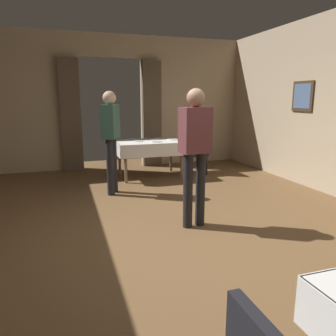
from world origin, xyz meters
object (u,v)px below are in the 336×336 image
dining_table_mid (150,145)px  plate_mid_b (138,141)px  person_waiter_by_doorway (111,134)px  plate_mid_d (152,139)px  chair_mid_right (199,150)px  person_diner_standing_aside (195,147)px  plate_mid_a (156,142)px  plate_mid_c (173,139)px

dining_table_mid → plate_mid_b: plate_mid_b is taller
dining_table_mid → person_waiter_by_doorway: 1.38m
person_waiter_by_doorway → plate_mid_d: bearing=49.3°
dining_table_mid → person_waiter_by_doorway: bearing=-133.4°
plate_mid_b → chair_mid_right: bearing=-0.9°
chair_mid_right → person_diner_standing_aside: person_diner_standing_aside is taller
plate_mid_a → person_diner_standing_aside: (-0.23, -2.54, 0.27)m
plate_mid_c → person_diner_standing_aside: size_ratio=0.14×
plate_mid_b → person_waiter_by_doorway: size_ratio=0.11×
plate_mid_b → plate_mid_c: 0.75m
dining_table_mid → plate_mid_b: size_ratio=7.36×
plate_mid_a → person_diner_standing_aside: person_diner_standing_aside is taller
plate_mid_c → person_waiter_by_doorway: person_waiter_by_doorway is taller
plate_mid_a → plate_mid_b: size_ratio=1.24×
person_waiter_by_doorway → person_diner_standing_aside: 1.92m
dining_table_mid → chair_mid_right: 1.08m
plate_mid_c → person_diner_standing_aside: (-0.65, -2.76, 0.27)m
chair_mid_right → dining_table_mid: bearing=178.4°
person_waiter_by_doorway → plate_mid_c: bearing=35.0°
chair_mid_right → plate_mid_d: bearing=164.5°
dining_table_mid → person_diner_standing_aside: size_ratio=0.80×
chair_mid_right → plate_mid_a: 1.03m
dining_table_mid → plate_mid_d: bearing=63.2°
plate_mid_a → person_waiter_by_doorway: size_ratio=0.14×
dining_table_mid → chair_mid_right: size_ratio=1.48×
dining_table_mid → plate_mid_a: size_ratio=5.91×
dining_table_mid → plate_mid_c: plate_mid_c is taller
plate_mid_a → plate_mid_d: (0.03, 0.42, 0.00)m
dining_table_mid → plate_mid_b: bearing=-177.6°
chair_mid_right → person_waiter_by_doorway: (-1.99, -0.94, 0.51)m
plate_mid_a → person_waiter_by_doorway: 1.30m
plate_mid_b → plate_mid_c: bearing=3.1°
plate_mid_d → person_diner_standing_aside: bearing=-95.0°
plate_mid_b → plate_mid_d: size_ratio=0.96×
plate_mid_b → plate_mid_c: (0.75, 0.04, 0.00)m
plate_mid_d → person_waiter_by_doorway: 1.61m
plate_mid_b → person_waiter_by_doorway: bearing=-125.1°
plate_mid_b → plate_mid_c: same height
chair_mid_right → person_waiter_by_doorway: 2.26m
dining_table_mid → person_waiter_by_doorway: size_ratio=0.80×
plate_mid_c → plate_mid_b: bearing=-176.9°
plate_mid_c → person_diner_standing_aside: person_diner_standing_aside is taller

